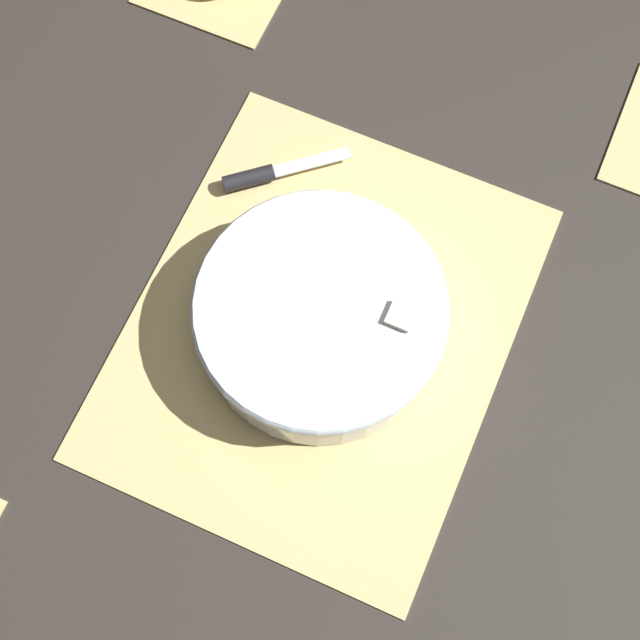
{
  "coord_description": "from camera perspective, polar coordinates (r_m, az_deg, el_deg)",
  "views": [
    {
      "loc": [
        -0.26,
        -0.11,
        0.86
      ],
      "look_at": [
        0.0,
        0.0,
        0.04
      ],
      "focal_mm": 50.0,
      "sensor_mm": 36.0,
      "label": 1
    }
  ],
  "objects": [
    {
      "name": "bamboo_mat_center",
      "position": [
        0.9,
        0.0,
        -0.65
      ],
      "size": [
        0.45,
        0.37,
        0.01
      ],
      "color": "#D6B775",
      "rests_on": "ground_plane"
    },
    {
      "name": "ground_plane",
      "position": [
        0.91,
        0.0,
        -0.71
      ],
      "size": [
        6.0,
        6.0,
        0.0
      ],
      "primitive_type": "plane",
      "color": "#2D2823"
    },
    {
      "name": "paring_knife",
      "position": [
        0.96,
        -4.15,
        9.14
      ],
      "size": [
        0.1,
        0.12,
        0.02
      ],
      "color": "silver",
      "rests_on": "bamboo_mat_center"
    },
    {
      "name": "fruit_salad_bowl",
      "position": [
        0.86,
        -0.01,
        0.28
      ],
      "size": [
        0.25,
        0.25,
        0.08
      ],
      "color": "silver",
      "rests_on": "bamboo_mat_center"
    }
  ]
}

